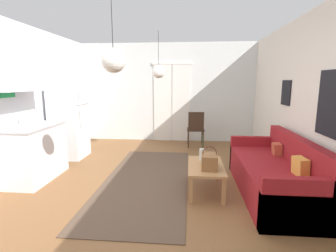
# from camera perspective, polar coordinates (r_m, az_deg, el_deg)

# --- Properties ---
(ground_plane) EXTENTS (5.27, 7.78, 0.10)m
(ground_plane) POSITION_cam_1_polar(r_m,az_deg,el_deg) (3.69, -5.56, -16.93)
(ground_plane) COLOR brown
(wall_back) EXTENTS (4.87, 0.13, 2.64)m
(wall_back) POSITION_cam_1_polar(r_m,az_deg,el_deg) (6.90, -0.14, 7.51)
(wall_back) COLOR silver
(wall_back) RESTS_ON ground_plane
(wall_right) EXTENTS (0.12, 7.38, 2.64)m
(wall_right) POSITION_cam_1_polar(r_m,az_deg,el_deg) (3.69, 33.60, 3.70)
(wall_right) COLOR silver
(wall_right) RESTS_ON ground_plane
(area_rug) EXTENTS (1.36, 3.30, 0.01)m
(area_rug) POSITION_cam_1_polar(r_m,az_deg,el_deg) (4.29, -4.89, -12.06)
(area_rug) COLOR brown
(area_rug) RESTS_ON ground_plane
(couch) EXTENTS (0.85, 2.10, 0.84)m
(couch) POSITION_cam_1_polar(r_m,az_deg,el_deg) (4.01, 23.49, -10.26)
(couch) COLOR maroon
(couch) RESTS_ON ground_plane
(coffee_table) EXTENTS (0.52, 0.91, 0.40)m
(coffee_table) POSITION_cam_1_polar(r_m,az_deg,el_deg) (3.81, 8.58, -9.55)
(coffee_table) COLOR #B27F4C
(coffee_table) RESTS_ON ground_plane
(bamboo_vase) EXTENTS (0.09, 0.09, 0.41)m
(bamboo_vase) POSITION_cam_1_polar(r_m,az_deg,el_deg) (3.98, 7.75, -6.42)
(bamboo_vase) COLOR beige
(bamboo_vase) RESTS_ON coffee_table
(handbag) EXTENTS (0.23, 0.32, 0.32)m
(handbag) POSITION_cam_1_polar(r_m,az_deg,el_deg) (3.63, 9.42, -7.93)
(handbag) COLOR brown
(handbag) RESTS_ON coffee_table
(refrigerator) EXTENTS (0.65, 0.65, 1.61)m
(refrigerator) POSITION_cam_1_polar(r_m,az_deg,el_deg) (5.74, -21.61, 1.21)
(refrigerator) COLOR white
(refrigerator) RESTS_ON ground_plane
(kitchen_counter) EXTENTS (0.63, 1.10, 2.16)m
(kitchen_counter) POSITION_cam_1_polar(r_m,az_deg,el_deg) (4.68, -28.90, -1.03)
(kitchen_counter) COLOR silver
(kitchen_counter) RESTS_ON ground_plane
(accent_chair) EXTENTS (0.43, 0.41, 0.90)m
(accent_chair) POSITION_cam_1_polar(r_m,az_deg,el_deg) (6.24, 6.33, -0.33)
(accent_chair) COLOR #382619
(accent_chair) RESTS_ON ground_plane
(pendant_lamp_near) EXTENTS (0.27, 0.27, 0.92)m
(pendant_lamp_near) POSITION_cam_1_polar(r_m,az_deg,el_deg) (2.96, -12.34, 14.36)
(pendant_lamp_near) COLOR black
(pendant_lamp_far) EXTENTS (0.27, 0.27, 0.95)m
(pendant_lamp_far) POSITION_cam_1_polar(r_m,az_deg,el_deg) (5.33, -2.17, 12.26)
(pendant_lamp_far) COLOR black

